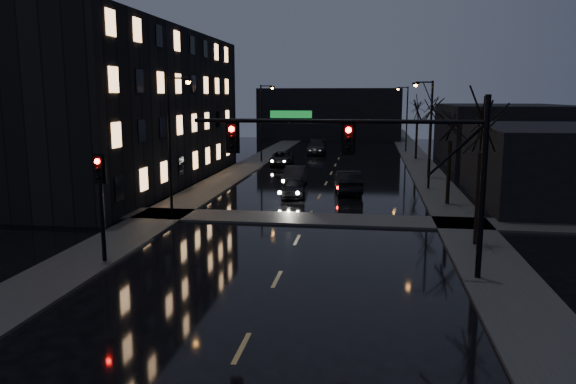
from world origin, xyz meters
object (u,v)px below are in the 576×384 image
(oncoming_car_b, at_px, (295,176))
(oncoming_car_a, at_px, (293,187))
(lead_car, at_px, (348,182))
(oncoming_car_d, at_px, (317,147))
(oncoming_car_c, at_px, (282,159))

(oncoming_car_b, bearing_deg, oncoming_car_a, -83.64)
(oncoming_car_b, bearing_deg, lead_car, -33.27)
(oncoming_car_b, xyz_separation_m, oncoming_car_d, (-0.58, 24.06, 0.08))
(oncoming_car_c, height_order, lead_car, lead_car)
(oncoming_car_a, distance_m, oncoming_car_c, 17.71)
(oncoming_car_c, distance_m, lead_car, 16.81)
(lead_car, bearing_deg, oncoming_car_c, -71.89)
(oncoming_car_a, xyz_separation_m, oncoming_car_b, (-0.54, 4.98, 0.04))
(oncoming_car_b, xyz_separation_m, oncoming_car_c, (-3.00, 12.37, -0.06))
(oncoming_car_a, bearing_deg, oncoming_car_b, 89.74)
(oncoming_car_b, distance_m, lead_car, 5.08)
(oncoming_car_a, height_order, oncoming_car_d, oncoming_car_d)
(lead_car, bearing_deg, oncoming_car_d, -87.24)
(oncoming_car_a, bearing_deg, oncoming_car_c, 95.11)
(oncoming_car_a, relative_size, oncoming_car_d, 0.72)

